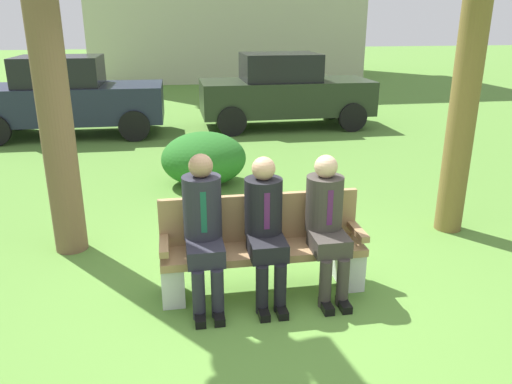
% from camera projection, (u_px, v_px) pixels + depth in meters
% --- Properties ---
extents(ground_plane, '(80.00, 80.00, 0.00)m').
position_uv_depth(ground_plane, '(273.00, 302.00, 4.55)').
color(ground_plane, '#528232').
extents(park_bench, '(1.87, 0.44, 0.90)m').
position_uv_depth(park_bench, '(262.00, 248.00, 4.66)').
color(park_bench, '#99754C').
rests_on(park_bench, ground).
extents(seated_man_left, '(0.34, 0.72, 1.35)m').
position_uv_depth(seated_man_left, '(203.00, 223.00, 4.35)').
color(seated_man_left, '#23232D').
rests_on(seated_man_left, ground).
extents(seated_man_middle, '(0.34, 0.72, 1.30)m').
position_uv_depth(seated_man_middle, '(265.00, 222.00, 4.44)').
color(seated_man_middle, black).
rests_on(seated_man_middle, ground).
extents(seated_man_right, '(0.34, 0.72, 1.29)m').
position_uv_depth(seated_man_right, '(327.00, 219.00, 4.53)').
color(seated_man_right, '#38332D').
rests_on(seated_man_right, ground).
extents(shrub_near_bench, '(1.29, 1.18, 0.81)m').
position_uv_depth(shrub_near_bench, '(204.00, 159.00, 7.66)').
color(shrub_near_bench, '#246721').
rests_on(shrub_near_bench, ground).
extents(parked_car_near, '(3.93, 1.77, 1.68)m').
position_uv_depth(parked_car_near, '(68.00, 97.00, 10.72)').
color(parked_car_near, '#1E2338').
rests_on(parked_car_near, ground).
extents(parked_car_far, '(3.90, 1.70, 1.68)m').
position_uv_depth(parked_car_far, '(284.00, 91.00, 11.58)').
color(parked_car_far, '#232D1E').
rests_on(parked_car_far, ground).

